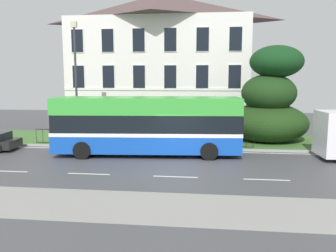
# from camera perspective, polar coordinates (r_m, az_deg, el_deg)

# --- Properties ---
(ground_plane) EXTENTS (60.00, 56.00, 0.18)m
(ground_plane) POSITION_cam_1_polar(r_m,az_deg,el_deg) (18.33, 2.04, -5.93)
(ground_plane) COLOR #47474B
(georgian_townhouse) EXTENTS (15.10, 8.58, 11.55)m
(georgian_townhouse) POSITION_cam_1_polar(r_m,az_deg,el_deg) (31.38, -1.05, 10.82)
(georgian_townhouse) COLOR white
(georgian_townhouse) RESTS_ON ground_plane
(iron_verge_railing) EXTENTS (13.99, 0.04, 0.97)m
(iron_verge_railing) POSITION_cam_1_polar(r_m,az_deg,el_deg) (21.80, -4.48, -1.99)
(iron_verge_railing) COLOR black
(iron_verge_railing) RESTS_ON ground_plane
(evergreen_tree) EXTENTS (5.49, 5.49, 6.59)m
(evergreen_tree) POSITION_cam_1_polar(r_m,az_deg,el_deg) (24.47, 16.41, 3.38)
(evergreen_tree) COLOR #423328
(evergreen_tree) RESTS_ON ground_plane
(single_decker_bus) EXTENTS (10.66, 3.33, 3.30)m
(single_decker_bus) POSITION_cam_1_polar(r_m,az_deg,el_deg) (19.63, -3.45, 0.20)
(single_decker_bus) COLOR blue
(single_decker_bus) RESTS_ON ground_plane
(street_lamp_post) EXTENTS (0.36, 0.24, 7.81)m
(street_lamp_post) POSITION_cam_1_polar(r_m,az_deg,el_deg) (23.33, -15.04, 8.07)
(street_lamp_post) COLOR #333338
(street_lamp_post) RESTS_ON ground_plane
(litter_bin) EXTENTS (0.54, 0.54, 1.16)m
(litter_bin) POSITION_cam_1_polar(r_m,az_deg,el_deg) (21.71, 7.94, -1.86)
(litter_bin) COLOR #4C4742
(litter_bin) RESTS_ON ground_plane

